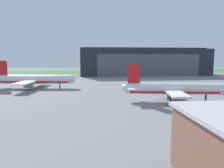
% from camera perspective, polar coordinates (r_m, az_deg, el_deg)
% --- Properties ---
extents(ground_plane, '(440.00, 440.00, 0.00)m').
position_cam_1_polar(ground_plane, '(75.62, 7.95, -4.46)').
color(ground_plane, slate).
extents(grass_field_strip, '(440.00, 56.00, 0.08)m').
position_cam_1_polar(grass_field_strip, '(226.32, -1.32, 3.40)').
color(grass_field_strip, '#3C7836').
rests_on(grass_field_strip, ground_plane).
extents(maintenance_hangar, '(105.41, 34.50, 22.72)m').
position_cam_1_polar(maintenance_hangar, '(185.88, 8.38, 5.84)').
color(maintenance_hangar, '#232833').
rests_on(maintenance_hangar, ground_plane).
extents(airliner_near_right, '(35.15, 28.56, 12.69)m').
position_cam_1_polar(airliner_near_right, '(76.58, 15.95, -1.32)').
color(airliner_near_right, silver).
rests_on(airliner_near_right, ground_plane).
extents(airliner_far_right, '(39.69, 33.54, 13.32)m').
position_cam_1_polar(airliner_far_right, '(111.40, -19.80, 1.07)').
color(airliner_far_right, silver).
rests_on(airliner_far_right, ground_plane).
extents(baggage_tug, '(2.84, 3.96, 2.27)m').
position_cam_1_polar(baggage_tug, '(99.17, 27.23, -1.68)').
color(baggage_tug, '#2D2D33').
rests_on(baggage_tug, ground_plane).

